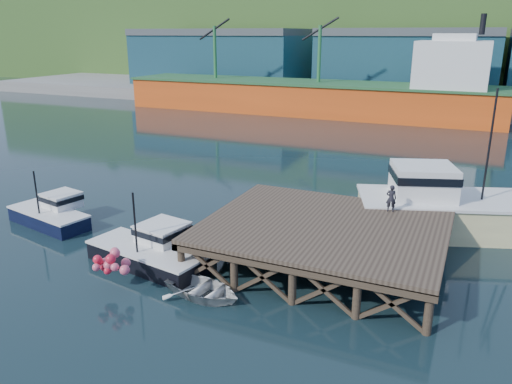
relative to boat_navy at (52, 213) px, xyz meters
The scene contains 12 objects.
ground 11.70m from the boat_navy, ahead, with size 300.00×300.00×0.00m, color black.
wharf 17.16m from the boat_navy, ahead, with size 12.00×10.00×2.62m.
far_quay 72.67m from the boat_navy, 80.86° to the left, with size 160.00×40.00×2.00m, color gray.
warehouse_left 70.98m from the boat_navy, 109.36° to the left, with size 32.00×16.00×9.00m, color #1B485A.
warehouse_mid 67.98m from the boat_navy, 80.18° to the left, with size 28.00×16.00×9.00m, color #1B485A.
cargo_ship 49.91m from the boat_navy, 86.45° to the left, with size 55.50×10.00×13.75m.
hillside 102.91m from the boat_navy, 83.52° to the left, with size 220.00×50.00×22.00m, color #2D511E.
boat_navy is the anchor object (origin of this frame).
boat_black 9.21m from the boat_navy, 13.21° to the right, with size 6.97×5.79×4.11m.
trawler 25.18m from the boat_navy, 21.16° to the left, with size 13.61×8.47×8.58m.
dinghy 13.79m from the boat_navy, 17.12° to the right, with size 2.72×3.81×0.79m, color silver.
dockworker 20.52m from the boat_navy, 14.18° to the left, with size 0.55×0.36×1.51m, color black.
Camera 1 is at (12.06, -23.18, 11.45)m, focal length 35.00 mm.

